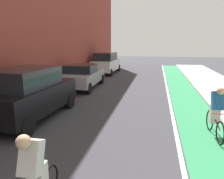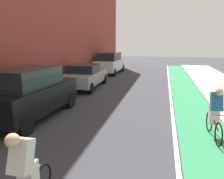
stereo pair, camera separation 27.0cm
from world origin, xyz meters
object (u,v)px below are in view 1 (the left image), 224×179
(parked_suv_black, at_px, (29,93))
(cyclist_mid, at_px, (216,112))
(parked_suv_white, at_px, (106,63))
(parked_sedan_silver, at_px, (82,76))
(cyclist_lead, at_px, (34,173))

(parked_suv_black, bearing_deg, cyclist_mid, -2.40)
(parked_suv_white, height_order, cyclist_mid, parked_suv_white)
(parked_suv_white, bearing_deg, parked_sedan_silver, -89.98)
(parked_suv_black, relative_size, cyclist_lead, 2.55)
(cyclist_lead, height_order, cyclist_mid, cyclist_mid)
(parked_suv_black, relative_size, parked_sedan_silver, 0.97)
(parked_suv_black, bearing_deg, cyclist_lead, -56.57)
(parked_suv_black, height_order, cyclist_lead, parked_suv_black)
(parked_suv_black, height_order, parked_suv_white, same)
(cyclist_mid, bearing_deg, parked_sedan_silver, 136.86)
(parked_sedan_silver, xyz_separation_m, cyclist_mid, (6.56, -6.15, 0.02))
(parked_suv_white, xyz_separation_m, cyclist_mid, (6.56, -12.92, -0.21))
(parked_suv_white, relative_size, cyclist_lead, 2.83)
(cyclist_lead, bearing_deg, parked_suv_black, 123.43)
(parked_suv_black, height_order, cyclist_mid, parked_suv_black)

